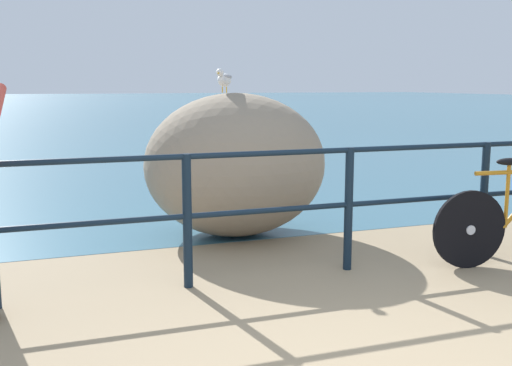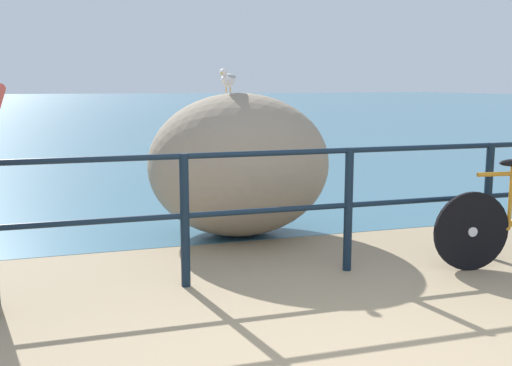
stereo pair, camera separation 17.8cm
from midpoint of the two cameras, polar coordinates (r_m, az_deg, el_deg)
The scene contains 5 objects.
ground_plane at distance 22.31m, azimuth -15.25°, elevation 4.98°, with size 120.00×120.00×0.10m, color #937F60.
sea_surface at distance 50.55m, azimuth -17.62°, elevation 7.21°, with size 120.00×90.00×0.01m, color #38667A.
promenade_railing at distance 4.72m, azimuth 0.42°, elevation -1.55°, with size 9.52×0.07×1.02m.
breakwater_boulder_main at distance 6.10m, azimuth -2.76°, elevation 1.73°, with size 1.84×1.56×1.44m.
seagull at distance 6.06m, azimuth -3.87°, elevation 9.81°, with size 0.26×0.31×0.23m.
Camera 1 is at (-1.64, -2.17, 1.53)m, focal length 42.41 mm.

